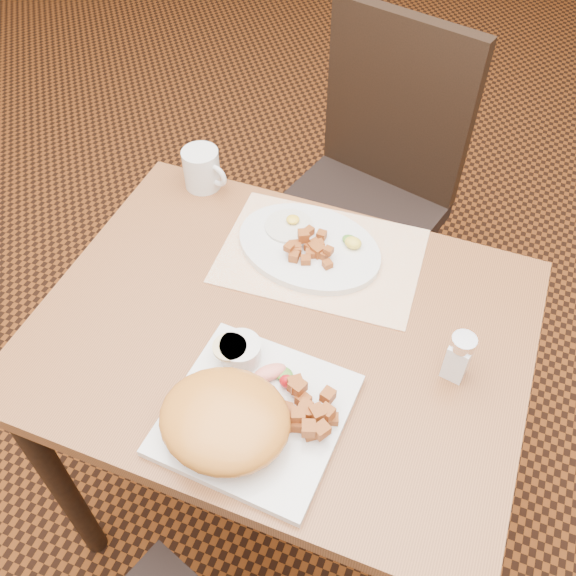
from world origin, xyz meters
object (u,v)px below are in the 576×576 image
Objects in this scene: plate_oval at (309,247)px; coffee_mug at (202,169)px; salt_shaker at (459,356)px; plate_square at (256,414)px; table at (281,360)px; chair_far at (369,181)px.

coffee_mug is at bearing 159.59° from plate_oval.
salt_shaker is (0.34, -0.19, 0.04)m from plate_oval.
plate_oval reaches higher than plate_square.
coffee_mug is at bearing 124.33° from plate_square.
plate_oval is 3.05× the size of salt_shaker.
table is at bearing -177.17° from salt_shaker.
chair_far is 0.82m from salt_shaker.
chair_far reaches higher than plate_oval.
plate_oval is at bearing 97.34° from plate_square.
plate_square is (0.03, -0.19, 0.12)m from table.
coffee_mug is at bearing 68.32° from chair_far.
chair_far reaches higher than table.
plate_oval reaches higher than table.
salt_shaker is (0.34, -0.70, 0.26)m from chair_far.
salt_shaker is at bearing 130.06° from chair_far.
plate_oval is at bearing 95.30° from table.
plate_square is 0.36m from salt_shaker.
coffee_mug is at bearing 154.77° from salt_shaker.
coffee_mug is (-0.63, 0.30, -0.01)m from salt_shaker.
table is 0.22m from plate_square.
chair_far is at bearing 54.14° from coffee_mug.
chair_far is (-0.02, 0.71, -0.10)m from table.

